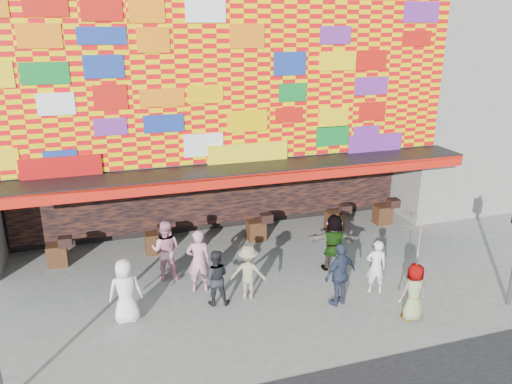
{
  "coord_description": "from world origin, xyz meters",
  "views": [
    {
      "loc": [
        -3.83,
        -10.68,
        7.18
      ],
      "look_at": [
        0.17,
        2.0,
        2.68
      ],
      "focal_mm": 35.0,
      "sensor_mm": 36.0,
      "label": 1
    }
  ],
  "objects_px": {
    "ped_g": "(414,292)",
    "ped_h": "(376,267)",
    "ped_d": "(248,272)",
    "ped_e": "(340,274)",
    "ped_f": "(334,242)",
    "ped_a": "(125,291)",
    "ped_c": "(215,278)",
    "ped_i": "(166,250)",
    "parasol": "(420,242)",
    "ped_b": "(199,261)"
  },
  "relations": [
    {
      "from": "parasol",
      "to": "ped_a",
      "type": "bearing_deg",
      "value": 163.24
    },
    {
      "from": "ped_h",
      "to": "ped_g",
      "type": "bearing_deg",
      "value": 116.1
    },
    {
      "from": "parasol",
      "to": "ped_f",
      "type": "bearing_deg",
      "value": 103.18
    },
    {
      "from": "ped_d",
      "to": "ped_a",
      "type": "bearing_deg",
      "value": 25.61
    },
    {
      "from": "ped_f",
      "to": "ped_g",
      "type": "height_order",
      "value": "ped_f"
    },
    {
      "from": "ped_e",
      "to": "ped_c",
      "type": "bearing_deg",
      "value": -35.63
    },
    {
      "from": "ped_c",
      "to": "ped_g",
      "type": "bearing_deg",
      "value": 166.72
    },
    {
      "from": "ped_f",
      "to": "ped_h",
      "type": "bearing_deg",
      "value": 124.63
    },
    {
      "from": "ped_c",
      "to": "ped_g",
      "type": "distance_m",
      "value": 5.12
    },
    {
      "from": "ped_c",
      "to": "ped_h",
      "type": "distance_m",
      "value": 4.47
    },
    {
      "from": "ped_e",
      "to": "parasol",
      "type": "xyz_separation_m",
      "value": [
        1.46,
        -1.2,
        1.27
      ]
    },
    {
      "from": "ped_a",
      "to": "ped_g",
      "type": "distance_m",
      "value": 7.25
    },
    {
      "from": "ped_h",
      "to": "ped_b",
      "type": "bearing_deg",
      "value": -0.38
    },
    {
      "from": "ped_c",
      "to": "ped_g",
      "type": "relative_size",
      "value": 1.02
    },
    {
      "from": "ped_b",
      "to": "ped_f",
      "type": "relative_size",
      "value": 1.03
    },
    {
      "from": "ped_b",
      "to": "ped_d",
      "type": "xyz_separation_m",
      "value": [
        1.21,
        -0.8,
        -0.15
      ]
    },
    {
      "from": "ped_b",
      "to": "ped_i",
      "type": "bearing_deg",
      "value": -44.58
    },
    {
      "from": "ped_f",
      "to": "ped_h",
      "type": "height_order",
      "value": "ped_f"
    },
    {
      "from": "ped_g",
      "to": "ped_i",
      "type": "height_order",
      "value": "ped_i"
    },
    {
      "from": "ped_d",
      "to": "ped_g",
      "type": "height_order",
      "value": "ped_d"
    },
    {
      "from": "ped_c",
      "to": "ped_d",
      "type": "xyz_separation_m",
      "value": [
        0.93,
        0.03,
        -0.01
      ]
    },
    {
      "from": "ped_d",
      "to": "ped_e",
      "type": "height_order",
      "value": "ped_e"
    },
    {
      "from": "ped_c",
      "to": "ped_i",
      "type": "xyz_separation_m",
      "value": [
        -1.05,
        1.85,
        0.13
      ]
    },
    {
      "from": "ped_e",
      "to": "ped_f",
      "type": "height_order",
      "value": "ped_f"
    },
    {
      "from": "ped_h",
      "to": "parasol",
      "type": "distance_m",
      "value": 2.03
    },
    {
      "from": "ped_b",
      "to": "ped_i",
      "type": "height_order",
      "value": "ped_b"
    },
    {
      "from": "ped_b",
      "to": "ped_h",
      "type": "relative_size",
      "value": 1.17
    },
    {
      "from": "ped_g",
      "to": "ped_h",
      "type": "height_order",
      "value": "ped_h"
    },
    {
      "from": "ped_h",
      "to": "ped_i",
      "type": "xyz_separation_m",
      "value": [
        -5.45,
        2.58,
        0.12
      ]
    },
    {
      "from": "ped_f",
      "to": "ped_i",
      "type": "height_order",
      "value": "ped_i"
    },
    {
      "from": "ped_a",
      "to": "ped_e",
      "type": "bearing_deg",
      "value": 173.31
    },
    {
      "from": "ped_a",
      "to": "ped_d",
      "type": "distance_m",
      "value": 3.26
    },
    {
      "from": "ped_a",
      "to": "ped_c",
      "type": "xyz_separation_m",
      "value": [
        2.33,
        0.13,
        -0.07
      ]
    },
    {
      "from": "ped_c",
      "to": "parasol",
      "type": "bearing_deg",
      "value": 166.72
    },
    {
      "from": "ped_c",
      "to": "ped_g",
      "type": "height_order",
      "value": "ped_c"
    },
    {
      "from": "ped_a",
      "to": "ped_c",
      "type": "bearing_deg",
      "value": -174.4
    },
    {
      "from": "ped_b",
      "to": "ped_h",
      "type": "height_order",
      "value": "ped_b"
    },
    {
      "from": "ped_d",
      "to": "ped_e",
      "type": "xyz_separation_m",
      "value": [
        2.23,
        -1.05,
        0.11
      ]
    },
    {
      "from": "ped_c",
      "to": "ped_e",
      "type": "xyz_separation_m",
      "value": [
        3.16,
        -1.01,
        0.1
      ]
    },
    {
      "from": "ped_f",
      "to": "ped_h",
      "type": "distance_m",
      "value": 1.71
    },
    {
      "from": "ped_g",
      "to": "ped_f",
      "type": "bearing_deg",
      "value": -80.18
    },
    {
      "from": "ped_e",
      "to": "parasol",
      "type": "relative_size",
      "value": 0.95
    },
    {
      "from": "ped_e",
      "to": "parasol",
      "type": "distance_m",
      "value": 2.28
    },
    {
      "from": "ped_f",
      "to": "ped_d",
      "type": "bearing_deg",
      "value": 33.03
    },
    {
      "from": "ped_a",
      "to": "ped_h",
      "type": "relative_size",
      "value": 1.08
    },
    {
      "from": "ped_c",
      "to": "parasol",
      "type": "distance_m",
      "value": 5.3
    },
    {
      "from": "ped_b",
      "to": "ped_e",
      "type": "distance_m",
      "value": 3.9
    },
    {
      "from": "ped_g",
      "to": "ped_h",
      "type": "xyz_separation_m",
      "value": [
        -0.21,
        1.48,
        0.02
      ]
    },
    {
      "from": "ped_a",
      "to": "ped_f",
      "type": "distance_m",
      "value": 6.3
    },
    {
      "from": "parasol",
      "to": "ped_g",
      "type": "bearing_deg",
      "value": 180.0
    }
  ]
}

